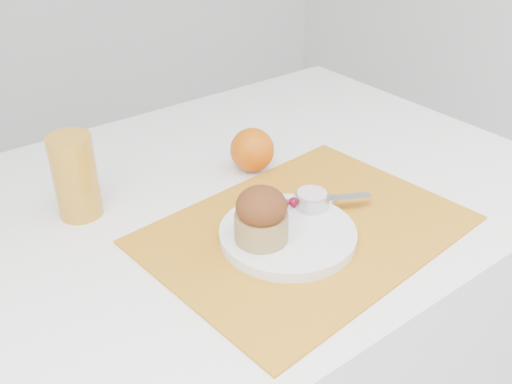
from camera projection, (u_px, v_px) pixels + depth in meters
table at (227, 348)px, 1.19m from camera, size 1.20×0.80×0.75m
placemat at (306, 230)px, 0.90m from camera, size 0.51×0.40×0.00m
plate at (288, 234)px, 0.87m from camera, size 0.26×0.26×0.02m
ramekin at (312, 200)px, 0.92m from camera, size 0.07×0.07×0.02m
cream at (312, 194)px, 0.91m from camera, size 0.06×0.06×0.01m
raspberry_near at (282, 205)px, 0.91m from camera, size 0.02×0.02×0.02m
raspberry_far at (294, 202)px, 0.92m from camera, size 0.02×0.02×0.02m
butter_knife at (307, 201)px, 0.93m from camera, size 0.20×0.12×0.01m
orange at (252, 150)px, 1.05m from camera, size 0.08×0.08×0.08m
juice_glass at (75, 177)px, 0.91m from camera, size 0.08×0.08×0.14m
muffin at (261, 216)px, 0.83m from camera, size 0.10×0.10×0.09m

